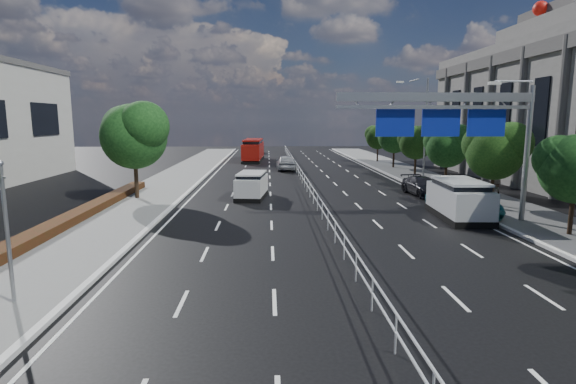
{
  "coord_description": "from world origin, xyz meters",
  "views": [
    {
      "loc": [
        -2.97,
        -12.93,
        5.47
      ],
      "look_at": [
        -2.12,
        6.04,
        2.4
      ],
      "focal_mm": 28.0,
      "sensor_mm": 36.0,
      "label": 1
    }
  ],
  "objects": [
    {
      "name": "ground",
      "position": [
        0.0,
        0.0,
        0.0
      ],
      "size": [
        160.0,
        160.0,
        0.0
      ],
      "primitive_type": "plane",
      "color": "black",
      "rests_on": "ground"
    },
    {
      "name": "kerb_near",
      "position": [
        -9.0,
        0.0,
        0.07
      ],
      "size": [
        0.25,
        140.0,
        0.15
      ],
      "primitive_type": "cube",
      "color": "silver",
      "rests_on": "ground"
    },
    {
      "name": "median_fence",
      "position": [
        0.0,
        22.5,
        0.53
      ],
      "size": [
        0.05,
        85.0,
        1.02
      ],
      "color": "silver",
      "rests_on": "ground"
    },
    {
      "name": "hedge_near",
      "position": [
        -13.3,
        5.0,
        0.36
      ],
      "size": [
        1.0,
        36.0,
        0.44
      ],
      "primitive_type": "cube",
      "color": "black",
      "rests_on": "sidewalk_near"
    },
    {
      "name": "overhead_gantry",
      "position": [
        6.74,
        10.05,
        5.61
      ],
      "size": [
        10.24,
        0.38,
        7.45
      ],
      "color": "gray",
      "rests_on": "ground"
    },
    {
      "name": "streetlight_far",
      "position": [
        10.5,
        26.0,
        5.21
      ],
      "size": [
        2.78,
        2.4,
        9.0
      ],
      "color": "gray",
      "rests_on": "ground"
    },
    {
      "name": "near_tree_back",
      "position": [
        -11.94,
        17.97,
        4.61
      ],
      "size": [
        4.84,
        4.51,
        6.69
      ],
      "color": "black",
      "rests_on": "ground"
    },
    {
      "name": "far_tree_d",
      "position": [
        11.25,
        14.48,
        3.69
      ],
      "size": [
        3.85,
        3.59,
        5.34
      ],
      "color": "black",
      "rests_on": "ground"
    },
    {
      "name": "far_tree_e",
      "position": [
        11.25,
        21.98,
        3.56
      ],
      "size": [
        3.63,
        3.38,
        5.13
      ],
      "color": "black",
      "rests_on": "ground"
    },
    {
      "name": "far_tree_f",
      "position": [
        11.24,
        29.48,
        3.49
      ],
      "size": [
        3.52,
        3.28,
        5.02
      ],
      "color": "black",
      "rests_on": "ground"
    },
    {
      "name": "far_tree_g",
      "position": [
        11.25,
        36.98,
        3.75
      ],
      "size": [
        3.96,
        3.69,
        5.45
      ],
      "color": "black",
      "rests_on": "ground"
    },
    {
      "name": "far_tree_h",
      "position": [
        11.24,
        44.48,
        3.42
      ],
      "size": [
        3.41,
        3.18,
        4.91
      ],
      "color": "black",
      "rests_on": "ground"
    },
    {
      "name": "white_minivan",
      "position": [
        -4.12,
        18.37,
        0.9
      ],
      "size": [
        2.32,
        4.4,
        1.83
      ],
      "rotation": [
        0.0,
        0.0,
        -0.12
      ],
      "color": "black",
      "rests_on": "ground"
    },
    {
      "name": "red_bus",
      "position": [
        -4.91,
        47.26,
        1.5
      ],
      "size": [
        2.79,
        9.77,
        2.89
      ],
      "rotation": [
        0.0,
        0.0,
        -0.05
      ],
      "color": "black",
      "rests_on": "ground"
    },
    {
      "name": "near_car_silver",
      "position": [
        -1.0,
        35.94,
        0.85
      ],
      "size": [
        2.08,
        5.0,
        1.69
      ],
      "primitive_type": "imported",
      "rotation": [
        0.0,
        0.0,
        3.16
      ],
      "color": "#9D9FA4",
      "rests_on": "ground"
    },
    {
      "name": "near_car_dark",
      "position": [
        -5.36,
        62.54,
        0.84
      ],
      "size": [
        1.88,
        5.12,
        1.67
      ],
      "primitive_type": "imported",
      "rotation": [
        0.0,
        0.0,
        3.16
      ],
      "color": "black",
      "rests_on": "ground"
    },
    {
      "name": "silver_minivan",
      "position": [
        7.68,
        11.23,
        1.07
      ],
      "size": [
        2.51,
        5.34,
        2.17
      ],
      "rotation": [
        0.0,
        0.0,
        -0.06
      ],
      "color": "black",
      "rests_on": "ground"
    },
    {
      "name": "parked_car_teal",
      "position": [
        8.3,
        12.0,
        0.74
      ],
      "size": [
        3.08,
        5.6,
        1.48
      ],
      "primitive_type": "imported",
      "rotation": [
        0.0,
        0.0,
        0.12
      ],
      "color": "#1A6C78",
      "rests_on": "ground"
    },
    {
      "name": "parked_car_dark",
      "position": [
        8.3,
        19.0,
        0.67
      ],
      "size": [
        2.28,
        4.74,
        1.33
      ],
      "primitive_type": "imported",
      "rotation": [
        0.0,
        0.0,
        0.09
      ],
      "color": "black",
      "rests_on": "ground"
    },
    {
      "name": "pedestrian_a",
      "position": [
        10.11,
        14.52,
        0.97
      ],
      "size": [
        0.73,
        0.68,
        1.67
      ],
      "primitive_type": "imported",
      "rotation": [
        0.0,
        0.0,
        3.77
      ],
      "color": "gray",
      "rests_on": "sidewalk_far"
    },
    {
      "name": "pedestrian_b",
      "position": [
        13.26,
        17.97,
        0.93
      ],
      "size": [
        0.97,
        0.95,
        1.58
      ],
      "primitive_type": "imported",
      "rotation": [
        0.0,
        0.0,
        2.45
      ],
      "color": "gray",
      "rests_on": "sidewalk_far"
    }
  ]
}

